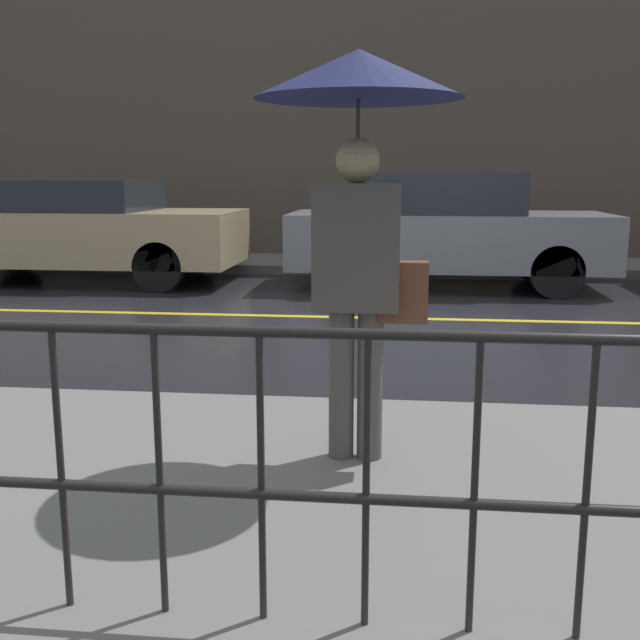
# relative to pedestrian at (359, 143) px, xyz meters

# --- Properties ---
(ground_plane) EXTENTS (80.00, 80.00, 0.00)m
(ground_plane) POSITION_rel_pedestrian_xyz_m (0.29, 4.59, -1.73)
(ground_plane) COLOR black
(sidewalk_near) EXTENTS (28.00, 2.74, 0.14)m
(sidewalk_near) POSITION_rel_pedestrian_xyz_m (0.29, -0.35, -1.66)
(sidewalk_near) COLOR slate
(sidewalk_near) RESTS_ON ground_plane
(sidewalk_far) EXTENTS (28.00, 1.88, 0.14)m
(sidewalk_far) POSITION_rel_pedestrian_xyz_m (0.29, 9.09, -1.66)
(sidewalk_far) COLOR slate
(sidewalk_far) RESTS_ON ground_plane
(lane_marking) EXTENTS (25.20, 0.12, 0.01)m
(lane_marking) POSITION_rel_pedestrian_xyz_m (0.29, 4.59, -1.72)
(lane_marking) COLOR gold
(lane_marking) RESTS_ON ground_plane
(building_storefront) EXTENTS (28.00, 0.30, 6.17)m
(building_storefront) POSITION_rel_pedestrian_xyz_m (0.29, 10.18, 1.35)
(building_storefront) COLOR #4C4238
(building_storefront) RESTS_ON ground_plane
(railing_foreground) EXTENTS (12.00, 0.04, 0.98)m
(railing_foreground) POSITION_rel_pedestrian_xyz_m (0.29, -1.46, -0.97)
(railing_foreground) COLOR black
(railing_foreground) RESTS_ON sidewalk_near
(pedestrian) EXTENTS (1.00, 1.00, 2.01)m
(pedestrian) POSITION_rel_pedestrian_xyz_m (0.00, 0.00, 0.00)
(pedestrian) COLOR #4C4742
(pedestrian) RESTS_ON sidewalk_near
(car_tan) EXTENTS (4.70, 1.93, 1.51)m
(car_tan) POSITION_rel_pedestrian_xyz_m (-4.60, 7.03, -0.94)
(car_tan) COLOR tan
(car_tan) RESTS_ON ground_plane
(car_grey) EXTENTS (4.41, 1.82, 1.61)m
(car_grey) POSITION_rel_pedestrian_xyz_m (0.78, 7.03, -0.91)
(car_grey) COLOR slate
(car_grey) RESTS_ON ground_plane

